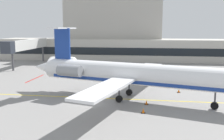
{
  "coord_description": "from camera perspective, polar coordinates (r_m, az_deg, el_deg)",
  "views": [
    {
      "loc": [
        7.32,
        -31.49,
        9.64
      ],
      "look_at": [
        1.63,
        8.01,
        3.0
      ],
      "focal_mm": 41.02,
      "sensor_mm": 36.0,
      "label": 1
    }
  ],
  "objects": [
    {
      "name": "safety_cone_delta",
      "position": [
        32.94,
        7.69,
        -7.21
      ],
      "size": [
        0.47,
        0.47,
        0.55
      ],
      "color": "orange",
      "rests_on": "ground"
    },
    {
      "name": "regional_jet",
      "position": [
        34.28,
        4.08,
        -0.87
      ],
      "size": [
        32.1,
        25.54,
        9.65
      ],
      "color": "white",
      "rests_on": "ground"
    },
    {
      "name": "baggage_tug",
      "position": [
        47.28,
        19.95,
        -1.61
      ],
      "size": [
        3.64,
        4.38,
        2.32
      ],
      "color": "#1E4CB2",
      "rests_on": "ground"
    },
    {
      "name": "fuel_tank",
      "position": [
        62.88,
        -10.96,
        1.84
      ],
      "size": [
        7.22,
        2.61,
        2.71
      ],
      "color": "white",
      "rests_on": "ground"
    },
    {
      "name": "safety_cone_bravo",
      "position": [
        29.73,
        6.98,
        -9.04
      ],
      "size": [
        0.47,
        0.47,
        0.55
      ],
      "color": "orange",
      "rests_on": "ground"
    },
    {
      "name": "pushback_tractor",
      "position": [
        52.81,
        7.5,
        -0.03
      ],
      "size": [
        4.26,
        3.53,
        2.26
      ],
      "color": "#1E4CB2",
      "rests_on": "ground"
    },
    {
      "name": "safety_cone_charlie",
      "position": [
        39.76,
        14.66,
        -4.53
      ],
      "size": [
        0.47,
        0.47,
        0.55
      ],
      "color": "orange",
      "rests_on": "ground"
    },
    {
      "name": "terminal_building",
      "position": [
        78.35,
        1.34,
        7.49
      ],
      "size": [
        73.69,
        11.67,
        20.09
      ],
      "color": "#B7B2A8",
      "rests_on": "ground"
    },
    {
      "name": "ground",
      "position": [
        33.75,
        -4.73,
        -7.27
      ],
      "size": [
        120.0,
        120.0,
        0.11
      ],
      "color": "gray"
    },
    {
      "name": "jet_bridge_west",
      "position": [
        67.57,
        -18.5,
        5.3
      ],
      "size": [
        2.4,
        20.94,
        6.72
      ],
      "color": "silver",
      "rests_on": "ground"
    }
  ]
}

